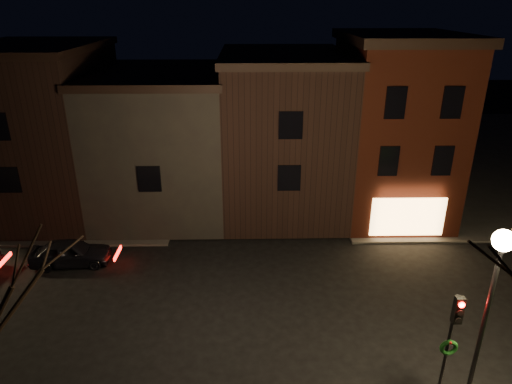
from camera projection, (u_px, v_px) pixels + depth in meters
ground at (263, 301)px, 20.06m from camera, size 120.00×120.00×0.00m
sidewalk_far_right at (490, 155)px, 38.81m from camera, size 30.00×30.00×0.12m
sidewalk_far_left at (17, 158)px, 38.12m from camera, size 30.00×30.00×0.12m
corner_building at (394, 126)px, 26.84m from camera, size 6.50×8.50×10.50m
row_building_a at (283, 131)px, 27.89m from camera, size 7.30×10.30×9.40m
row_building_b at (165, 140)px, 27.96m from camera, size 7.80×10.30×8.40m
row_building_c at (43, 129)px, 27.54m from camera, size 7.30×10.30×9.90m
street_lamp_near at (495, 276)px, 12.63m from camera, size 0.60×0.60×6.48m
traffic_signal at (452, 333)px, 13.99m from camera, size 0.58×0.38×4.05m
parked_car_a at (71, 253)px, 22.66m from camera, size 4.02×1.91×1.33m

